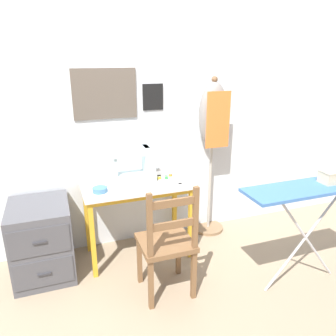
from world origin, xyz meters
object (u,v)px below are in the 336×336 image
Objects in this scene: scissors at (183,183)px; ironing_board at (313,192)px; thread_spool_near_machine at (159,177)px; filing_cabinet at (42,240)px; storage_box at (332,176)px; sewing_machine at (136,165)px; thread_spool_far_edge at (170,175)px; dress_form at (213,125)px; thread_spool_mid_table at (166,177)px; wooden_chair at (167,244)px; fabric_bowl at (100,190)px.

ironing_board reaches higher than scissors.
thread_spool_near_machine is 0.07× the size of filing_cabinet.
scissors is at bearing 143.15° from storage_box.
sewing_machine is 3.04× the size of scissors.
dress_form is at bearing 14.26° from thread_spool_far_edge.
sewing_machine is 0.30m from thread_spool_mid_table.
storage_box is at bearing -11.29° from wooden_chair.
dress_form reaches higher than fabric_bowl.
dress_form is at bearing 18.65° from thread_spool_mid_table.
sewing_machine is 8.65× the size of thread_spool_near_machine.
storage_box is at bearing -43.15° from thread_spool_far_edge.
storage_box is (0.50, -1.04, -0.23)m from dress_form.
sewing_machine is at bearing 21.60° from fabric_bowl.
scissors is at bearing -78.98° from thread_spool_far_edge.
thread_spool_mid_table is at bearing -135.33° from thread_spool_far_edge.
thread_spool_near_machine reaches higher than filing_cabinet.
sewing_machine reaches higher than scissors.
dress_form reaches higher than scissors.
thread_spool_far_edge is (0.12, 0.03, -0.00)m from thread_spool_near_machine.
sewing_machine is 0.61× the size of filing_cabinet.
fabric_bowl is 0.70× the size of storage_box.
ironing_board is at bearing -72.83° from dress_form.
fabric_bowl reaches higher than thread_spool_near_machine.
wooden_chair is 1.17m from ironing_board.
storage_box is at bearing -36.85° from scissors.
dress_form is (0.54, 0.18, 0.41)m from thread_spool_mid_table.
sewing_machine is 0.45m from scissors.
thread_spool_near_machine is at bearing 12.15° from fabric_bowl.
thread_spool_near_machine is at bearing 76.68° from wooden_chair.
fabric_bowl is 3.21× the size of thread_spool_mid_table.
storage_box is (1.66, -0.76, 0.18)m from fabric_bowl.
ironing_board is at bearing -38.60° from sewing_machine.
fabric_bowl is at bearing -166.56° from dress_form.
storage_box is (0.17, 0.01, 0.10)m from ironing_board.
filing_cabinet is at bearing -175.57° from sewing_machine.
dress_form reaches higher than storage_box.
wooden_chair is (-0.15, -0.63, -0.29)m from thread_spool_near_machine.
ironing_board is 6.27× the size of storage_box.
ironing_board is at bearing -43.83° from thread_spool_near_machine.
thread_spool_mid_table is 0.71m from wooden_chair.
sewing_machine is at bearing -177.05° from thread_spool_far_edge.
ironing_board is at bearing -48.90° from thread_spool_far_edge.
filing_cabinet is (-1.18, -0.08, -0.41)m from thread_spool_far_edge.
thread_spool_mid_table is 0.71m from dress_form.
fabric_bowl is at bearing 155.28° from storage_box.
wooden_chair reaches higher than filing_cabinet.
storage_box is (1.25, -0.25, 0.47)m from wooden_chair.
thread_spool_mid_table is (0.62, 0.09, -0.00)m from fabric_bowl.
ironing_board is (0.81, -0.92, 0.08)m from thread_spool_far_edge.
ironing_board is (1.08, -0.26, 0.37)m from wooden_chair.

